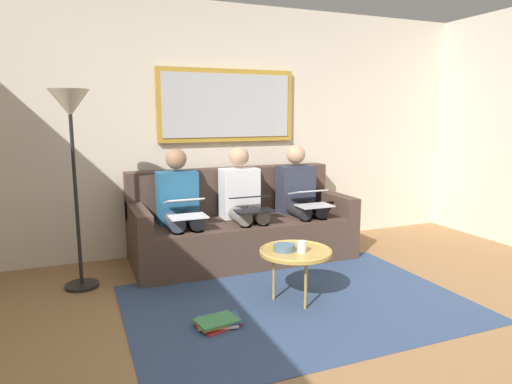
{
  "coord_description": "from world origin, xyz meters",
  "views": [
    {
      "loc": [
        1.56,
        2.12,
        1.46
      ],
      "look_at": [
        0.0,
        -1.7,
        0.75
      ],
      "focal_mm": 31.79,
      "sensor_mm": 36.0,
      "label": 1
    }
  ],
  "objects_px": {
    "person_middle": "(243,200)",
    "standing_lamp": "(71,126)",
    "bowl": "(284,248)",
    "laptop_silver": "(311,198)",
    "coffee_table": "(296,252)",
    "person_right": "(180,205)",
    "laptop_white": "(186,208)",
    "framed_mirror": "(227,106)",
    "person_left": "(300,196)",
    "laptop_black": "(252,203)",
    "magazine_stack": "(218,322)",
    "cup": "(302,247)",
    "couch": "(241,228)"
  },
  "relations": [
    {
      "from": "person_middle",
      "to": "standing_lamp",
      "type": "distance_m",
      "value": 1.74
    },
    {
      "from": "bowl",
      "to": "standing_lamp",
      "type": "bearing_deg",
      "value": -32.19
    },
    {
      "from": "bowl",
      "to": "laptop_silver",
      "type": "distance_m",
      "value": 1.16
    },
    {
      "from": "coffee_table",
      "to": "person_middle",
      "type": "distance_m",
      "value": 1.17
    },
    {
      "from": "coffee_table",
      "to": "person_right",
      "type": "bearing_deg",
      "value": -60.61
    },
    {
      "from": "person_middle",
      "to": "laptop_silver",
      "type": "bearing_deg",
      "value": 159.35
    },
    {
      "from": "person_middle",
      "to": "laptop_white",
      "type": "bearing_deg",
      "value": 20.45
    },
    {
      "from": "framed_mirror",
      "to": "coffee_table",
      "type": "relative_size",
      "value": 2.65
    },
    {
      "from": "bowl",
      "to": "person_left",
      "type": "height_order",
      "value": "person_left"
    },
    {
      "from": "laptop_black",
      "to": "magazine_stack",
      "type": "xyz_separation_m",
      "value": [
        0.69,
        1.08,
        -0.6
      ]
    },
    {
      "from": "coffee_table",
      "to": "laptop_silver",
      "type": "distance_m",
      "value": 1.13
    },
    {
      "from": "laptop_silver",
      "to": "person_right",
      "type": "xyz_separation_m",
      "value": [
        1.28,
        -0.24,
        -0.02
      ]
    },
    {
      "from": "person_right",
      "to": "standing_lamp",
      "type": "height_order",
      "value": "standing_lamp"
    },
    {
      "from": "cup",
      "to": "laptop_silver",
      "type": "height_order",
      "value": "laptop_silver"
    },
    {
      "from": "laptop_silver",
      "to": "laptop_white",
      "type": "xyz_separation_m",
      "value": [
        1.28,
        -0.0,
        0.0
      ]
    },
    {
      "from": "laptop_white",
      "to": "coffee_table",
      "type": "bearing_deg",
      "value": 125.4
    },
    {
      "from": "laptop_silver",
      "to": "cup",
      "type": "bearing_deg",
      "value": 57.7
    },
    {
      "from": "laptop_white",
      "to": "standing_lamp",
      "type": "bearing_deg",
      "value": -2.5
    },
    {
      "from": "person_right",
      "to": "laptop_white",
      "type": "relative_size",
      "value": 3.05
    },
    {
      "from": "couch",
      "to": "cup",
      "type": "distance_m",
      "value": 1.29
    },
    {
      "from": "cup",
      "to": "bowl",
      "type": "height_order",
      "value": "cup"
    },
    {
      "from": "framed_mirror",
      "to": "cup",
      "type": "distance_m",
      "value": 1.99
    },
    {
      "from": "laptop_black",
      "to": "person_right",
      "type": "distance_m",
      "value": 0.69
    },
    {
      "from": "person_right",
      "to": "framed_mirror",
      "type": "bearing_deg",
      "value": -144.48
    },
    {
      "from": "person_right",
      "to": "couch",
      "type": "bearing_deg",
      "value": -173.87
    },
    {
      "from": "bowl",
      "to": "laptop_white",
      "type": "distance_m",
      "value": 1.07
    },
    {
      "from": "person_left",
      "to": "magazine_stack",
      "type": "xyz_separation_m",
      "value": [
        1.33,
        1.33,
        -0.58
      ]
    },
    {
      "from": "bowl",
      "to": "couch",
      "type": "bearing_deg",
      "value": -93.85
    },
    {
      "from": "couch",
      "to": "laptop_black",
      "type": "height_order",
      "value": "couch"
    },
    {
      "from": "person_left",
      "to": "laptop_silver",
      "type": "relative_size",
      "value": 3.12
    },
    {
      "from": "couch",
      "to": "bowl",
      "type": "distance_m",
      "value": 1.2
    },
    {
      "from": "cup",
      "to": "bowl",
      "type": "distance_m",
      "value": 0.14
    },
    {
      "from": "cup",
      "to": "magazine_stack",
      "type": "height_order",
      "value": "cup"
    },
    {
      "from": "laptop_silver",
      "to": "magazine_stack",
      "type": "relative_size",
      "value": 1.08
    },
    {
      "from": "bowl",
      "to": "magazine_stack",
      "type": "distance_m",
      "value": 0.76
    },
    {
      "from": "coffee_table",
      "to": "framed_mirror",
      "type": "bearing_deg",
      "value": -89.75
    },
    {
      "from": "person_middle",
      "to": "person_left",
      "type": "bearing_deg",
      "value": 180.0
    },
    {
      "from": "framed_mirror",
      "to": "person_middle",
      "type": "bearing_deg",
      "value": 90.0
    },
    {
      "from": "couch",
      "to": "magazine_stack",
      "type": "height_order",
      "value": "couch"
    },
    {
      "from": "person_left",
      "to": "coffee_table",
      "type": "bearing_deg",
      "value": 61.15
    },
    {
      "from": "laptop_silver",
      "to": "laptop_black",
      "type": "height_order",
      "value": "laptop_silver"
    },
    {
      "from": "framed_mirror",
      "to": "cup",
      "type": "relative_size",
      "value": 16.63
    },
    {
      "from": "framed_mirror",
      "to": "person_right",
      "type": "height_order",
      "value": "framed_mirror"
    },
    {
      "from": "laptop_white",
      "to": "magazine_stack",
      "type": "bearing_deg",
      "value": 87.53
    },
    {
      "from": "laptop_silver",
      "to": "laptop_black",
      "type": "bearing_deg",
      "value": 0.73
    },
    {
      "from": "person_right",
      "to": "person_middle",
      "type": "bearing_deg",
      "value": 180.0
    },
    {
      "from": "framed_mirror",
      "to": "laptop_black",
      "type": "xyz_separation_m",
      "value": [
        0.0,
        0.71,
        -0.92
      ]
    },
    {
      "from": "bowl",
      "to": "laptop_black",
      "type": "distance_m",
      "value": 0.9
    },
    {
      "from": "laptop_white",
      "to": "person_right",
      "type": "bearing_deg",
      "value": -90.0
    },
    {
      "from": "cup",
      "to": "person_left",
      "type": "relative_size",
      "value": 0.08
    }
  ]
}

